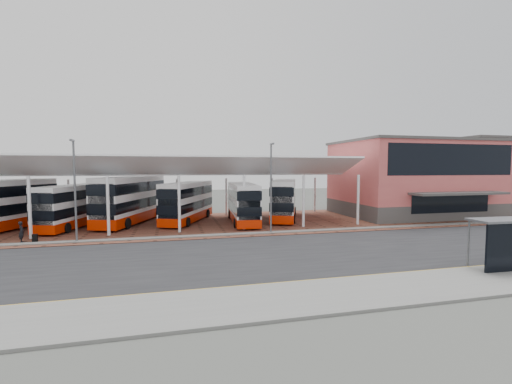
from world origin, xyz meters
TOP-DOWN VIEW (x-y plane):
  - ground at (0.00, 0.00)m, footprint 140.00×140.00m
  - road at (0.00, -1.00)m, footprint 120.00×14.00m
  - forecourt at (2.00, 13.00)m, footprint 72.00×16.00m
  - sidewalk at (0.00, -9.00)m, footprint 120.00×4.00m
  - north_kerb at (0.00, 6.20)m, footprint 120.00×0.80m
  - yellow_line_near at (0.00, -7.00)m, footprint 120.00×0.12m
  - yellow_line_far at (0.00, -6.70)m, footprint 120.00×0.12m
  - canopy at (-6.00, 13.94)m, footprint 37.00×11.63m
  - terminal at (23.00, 13.92)m, footprint 18.40×14.40m
  - warehouse at (48.00, 24.00)m, footprint 30.50×20.50m
  - lamp_west at (-14.00, 6.27)m, footprint 0.16×0.90m
  - lamp_east at (2.00, 6.27)m, footprint 0.16×0.90m
  - bus_0 at (-22.02, 12.90)m, footprint 6.77×11.60m
  - bus_1 at (-16.02, 13.84)m, footprint 4.98×10.35m
  - bus_2 at (-10.84, 15.32)m, footprint 6.53×12.17m
  - bus_3 at (-4.97, 14.72)m, footprint 6.25×10.51m
  - bus_4 at (0.71, 12.55)m, footprint 3.12×10.25m
  - bus_5 at (5.88, 14.25)m, footprint 6.14×10.86m
  - pedestrian at (-18.09, 6.98)m, footprint 0.58×0.71m
  - suitcase at (-17.16, 6.95)m, footprint 0.37×0.26m
  - bus_shelter at (11.94, -7.91)m, footprint 3.61×1.76m

SIDE VIEW (x-z plane):
  - ground at x=0.00m, z-range 0.00..0.00m
  - road at x=0.00m, z-range 0.00..0.02m
  - yellow_line_near at x=0.00m, z-range 0.02..0.03m
  - yellow_line_far at x=0.00m, z-range 0.02..0.03m
  - forecourt at x=2.00m, z-range 0.00..0.06m
  - sidewalk at x=0.00m, z-range 0.00..0.14m
  - north_kerb at x=0.00m, z-range 0.00..0.14m
  - suitcase at x=-17.16m, z-range 0.06..0.69m
  - pedestrian at x=-18.09m, z-range 0.06..1.74m
  - bus_shelter at x=11.94m, z-range 0.49..3.33m
  - bus_4 at x=0.71m, z-range 0.05..4.21m
  - bus_1 at x=-16.02m, z-range 0.05..4.21m
  - bus_3 at x=-4.97m, z-range 0.05..4.33m
  - bus_5 at x=5.88m, z-range 0.05..4.45m
  - bus_0 at x=-22.02m, z-range 0.04..4.77m
  - bus_2 at x=-10.84m, z-range 0.04..4.96m
  - lamp_west at x=-14.00m, z-range 0.32..8.40m
  - lamp_east at x=2.00m, z-range 0.32..8.40m
  - terminal at x=23.00m, z-range 0.03..9.28m
  - warehouse at x=48.00m, z-range 0.03..10.28m
  - canopy at x=-6.00m, z-range 2.26..9.33m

